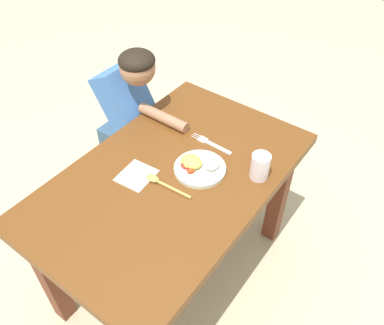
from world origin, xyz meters
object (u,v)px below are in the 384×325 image
Objects in this scene: person at (129,130)px; spoon at (160,182)px; fork at (212,144)px; drinking_cup at (260,166)px; plate at (199,167)px.

spoon is at bearing 57.24° from person.
person reaches higher than spoon.
drinking_cup reaches higher than fork.
person is at bearing 1.65° from fork.
fork is at bearing 79.88° from drinking_cup.
fork is 0.98× the size of spoon.
fork is 1.86× the size of drinking_cup.
plate is at bearing 107.37° from fork.
plate is at bearing 74.06° from person.
plate is 0.21× the size of person.
fork is 0.25m from drinking_cup.
drinking_cup is at bearing 86.66° from person.
drinking_cup is 0.76m from person.
drinking_cup is 0.11× the size of person.
drinking_cup is (0.25, -0.27, 0.04)m from spoon.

